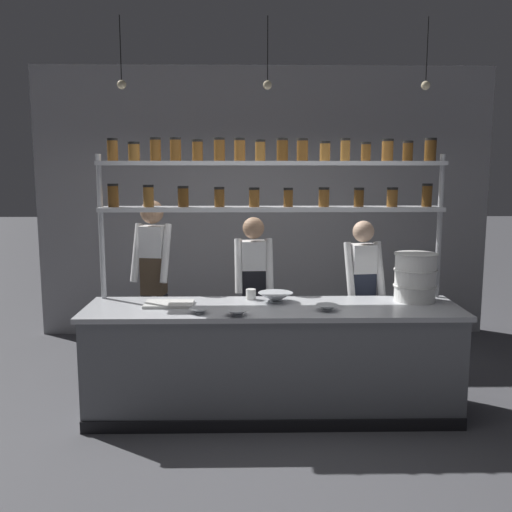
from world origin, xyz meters
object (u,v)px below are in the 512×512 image
Objects in this scene: chef_left at (154,276)px; container_stack at (415,277)px; spice_shelf_unit at (270,187)px; chef_right at (362,292)px; chef_center at (254,289)px; serving_cup_front at (251,294)px; prep_bowl_center_front at (200,311)px; prep_bowl_near_left at (275,298)px; prep_bowl_near_right at (237,313)px; prep_bowl_center_back at (327,308)px; cutting_board at (169,304)px.

container_stack is at bearing -6.14° from chef_left.
spice_shelf_unit is 1.90× the size of chef_right.
chef_center is 3.87× the size of container_stack.
serving_cup_front is (-1.05, -0.39, 0.07)m from chef_right.
container_stack is (0.35, -0.48, 0.24)m from chef_right.
prep_bowl_center_front is (-0.44, -0.94, 0.03)m from chef_center.
prep_bowl_near_left is 0.55m from prep_bowl_near_right.
container_stack reaches higher than prep_bowl_near_left.
spice_shelf_unit is at bearing -15.20° from chef_left.
prep_bowl_near_left is at bearing -156.70° from chef_right.
prep_bowl_near_right is at bearing -44.51° from chef_left.
chef_right is 8.69× the size of prep_bowl_center_back.
spice_shelf_unit is 18.52× the size of prep_bowl_center_front.
container_stack is at bearing -6.94° from spice_shelf_unit.
prep_bowl_center_back is at bearing -34.64° from serving_cup_front.
chef_right is (1.98, -0.18, -0.13)m from chef_left.
cutting_board is at bearing -176.47° from container_stack.
prep_bowl_near_right is (-0.71, -0.14, 0.00)m from prep_bowl_center_back.
chef_left is (-1.10, 0.51, -0.87)m from spice_shelf_unit.
chef_left reaches higher than prep_bowl_near_left.
spice_shelf_unit is 1.46m from container_stack.
container_stack is (2.33, -0.66, 0.11)m from chef_left.
prep_bowl_near_right is 0.57m from serving_cup_front.
chef_center is (-0.14, 0.39, -0.98)m from spice_shelf_unit.
chef_left is at bearing 147.07° from prep_bowl_center_back.
prep_bowl_near_right is at bearing -162.40° from container_stack.
serving_cup_front is (-0.03, -0.46, 0.05)m from chef_center.
chef_right is 8.18× the size of prep_bowl_near_right.
chef_left is at bearing 155.17° from spice_shelf_unit.
container_stack is at bearing -3.35° from serving_cup_front.
cutting_board is at bearing 148.54° from prep_bowl_near_right.
chef_center is at bearing 107.40° from prep_bowl_near_left.
serving_cup_front is (-0.21, 0.11, 0.01)m from prep_bowl_near_left.
container_stack is 1.03× the size of cutting_board.
cutting_board is 4.46× the size of serving_cup_front.
spice_shelf_unit is 1.06m from chef_center.
prep_bowl_center_front is (-1.45, -0.88, 0.05)m from chef_right.
chef_left is at bearing 125.86° from prep_bowl_near_right.
container_stack is at bearing 3.53° from cutting_board.
chef_center is 8.33× the size of prep_bowl_near_right.
chef_left is 4.36× the size of cutting_board.
prep_bowl_near_right is (-1.51, -0.48, -0.18)m from container_stack.
chef_right is at bearing 20.57° from serving_cup_front.
spice_shelf_unit is at bearing -73.19° from chef_center.
chef_right is 0.93m from prep_bowl_center_back.
chef_right reaches higher than prep_bowl_center_back.
chef_right is at bearing 31.09° from prep_bowl_center_front.
spice_shelf_unit is 1.86× the size of chef_center.
chef_right is at bearing 4.34° from chef_left.
spice_shelf_unit is at bearing -167.29° from chef_right.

